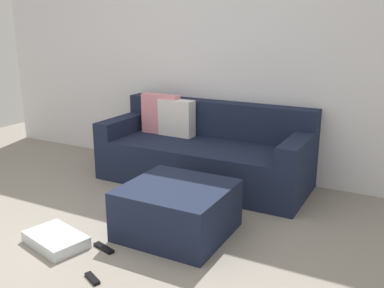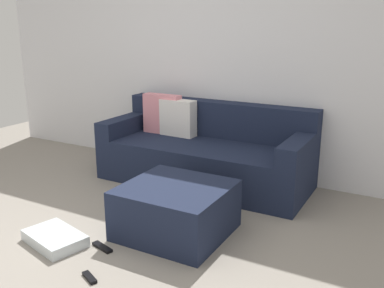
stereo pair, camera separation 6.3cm
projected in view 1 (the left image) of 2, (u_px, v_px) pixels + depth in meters
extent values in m
plane|color=gray|center=(57.00, 256.00, 3.09)|extent=(7.43, 7.43, 0.00)
cube|color=silver|center=(202.00, 52.00, 4.70)|extent=(5.71, 0.10, 2.63)
cube|color=#192138|center=(203.00, 163.00, 4.46)|extent=(2.15, 0.88, 0.43)
cube|color=#192138|center=(217.00, 119.00, 4.64)|extent=(2.15, 0.21, 0.38)
cube|color=#192138|center=(125.00, 125.00, 4.82)|extent=(0.19, 0.88, 0.18)
cube|color=#192138|center=(299.00, 147.00, 3.94)|extent=(0.19, 0.88, 0.18)
cube|color=pink|center=(161.00, 114.00, 4.76)|extent=(0.43, 0.13, 0.44)
cube|color=white|center=(177.00, 118.00, 4.66)|extent=(0.40, 0.17, 0.40)
cube|color=#192138|center=(177.00, 210.00, 3.38)|extent=(0.80, 0.76, 0.40)
cube|color=silver|center=(56.00, 239.00, 3.24)|extent=(0.54, 0.42, 0.08)
cube|color=black|center=(92.00, 278.00, 2.80)|extent=(0.16, 0.10, 0.02)
cube|color=black|center=(104.00, 248.00, 3.18)|extent=(0.21, 0.10, 0.02)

